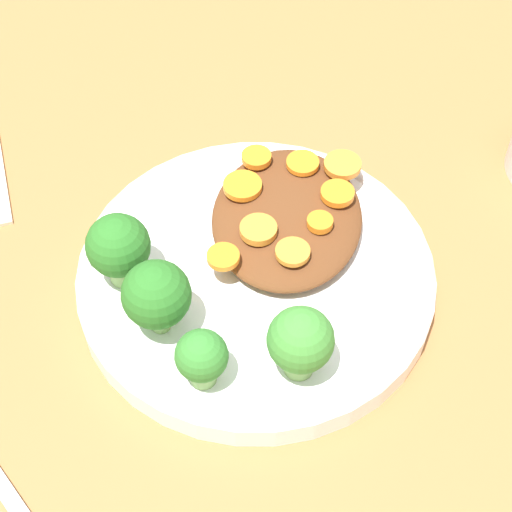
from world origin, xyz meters
TOP-DOWN VIEW (x-y plane):
  - ground_plane at (0.00, 0.00)m, footprint 4.00×4.00m
  - plate at (0.00, 0.00)m, footprint 0.25×0.25m
  - stew_mound at (-0.04, 0.02)m, footprint 0.13×0.11m
  - broccoli_floret_0 at (0.05, -0.06)m, footprint 0.04×0.04m
  - broccoli_floret_1 at (0.08, 0.03)m, footprint 0.04×0.04m
  - broccoli_floret_2 at (0.02, -0.09)m, footprint 0.04×0.04m
  - broccoli_floret_3 at (0.09, -0.02)m, footprint 0.03×0.03m
  - carrot_slice_0 at (-0.06, 0.05)m, footprint 0.02×0.02m
  - carrot_slice_1 at (-0.06, -0.02)m, footprint 0.03×0.03m
  - carrot_slice_2 at (-0.03, 0.04)m, footprint 0.02×0.02m
  - carrot_slice_3 at (-0.02, -0.00)m, footprint 0.03×0.03m
  - carrot_slice_4 at (0.00, 0.02)m, footprint 0.02×0.02m
  - carrot_slice_5 at (-0.08, 0.03)m, footprint 0.02×0.02m
  - carrot_slice_6 at (0.01, -0.02)m, footprint 0.02×0.02m
  - carrot_slice_7 at (-0.09, -0.01)m, footprint 0.02×0.02m
  - carrot_slice_8 at (-0.08, 0.05)m, footprint 0.03×0.03m

SIDE VIEW (x-z plane):
  - ground_plane at x=0.00m, z-range 0.00..0.00m
  - plate at x=0.00m, z-range 0.00..0.02m
  - stew_mound at x=-0.04m, z-range 0.02..0.04m
  - carrot_slice_5 at x=-0.08m, z-range 0.04..0.04m
  - carrot_slice_4 at x=0.00m, z-range 0.04..0.04m
  - carrot_slice_6 at x=0.01m, z-range 0.04..0.04m
  - carrot_slice_1 at x=-0.06m, z-range 0.04..0.04m
  - carrot_slice_7 at x=-0.09m, z-range 0.04..0.04m
  - carrot_slice_8 at x=-0.08m, z-range 0.04..0.04m
  - carrot_slice_0 at x=-0.06m, z-range 0.04..0.04m
  - carrot_slice_2 at x=-0.03m, z-range 0.04..0.04m
  - carrot_slice_3 at x=-0.02m, z-range 0.04..0.05m
  - broccoli_floret_3 at x=0.09m, z-range 0.02..0.07m
  - broccoli_floret_1 at x=0.08m, z-range 0.02..0.08m
  - broccoli_floret_2 at x=0.02m, z-range 0.02..0.08m
  - broccoli_floret_0 at x=0.05m, z-range 0.02..0.08m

